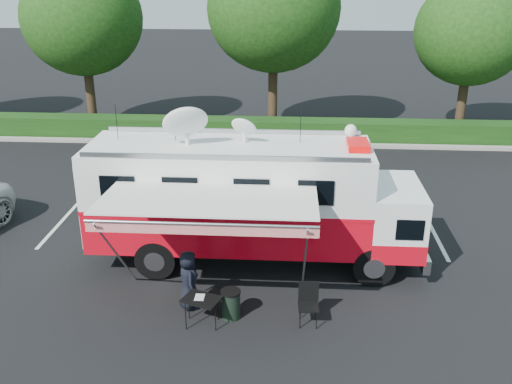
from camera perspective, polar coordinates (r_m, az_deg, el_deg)
ground_plane at (r=16.34m, az=-0.11°, el=-6.85°), size 120.00×120.00×0.00m
back_border at (r=27.34m, az=4.24°, el=15.88°), size 60.00×6.14×8.87m
stall_lines at (r=19.05m, az=-1.02°, el=-2.44°), size 24.12×5.50×0.01m
command_truck at (r=15.53m, az=-0.41°, el=-0.80°), size 9.08×2.50×4.36m
awning at (r=12.87m, az=-4.86°, el=-1.31°), size 4.96×2.57×2.99m
person at (r=14.41m, az=-6.62°, el=-11.32°), size 0.71×0.86×1.51m
folding_table at (r=13.40m, az=-5.48°, el=-10.72°), size 0.99×0.85×0.71m
folding_chair at (r=13.55m, az=5.27°, el=-10.64°), size 0.49×0.51×1.00m
trash_bin at (r=13.77m, az=-2.53°, el=-11.13°), size 0.48×0.48×0.72m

